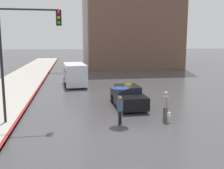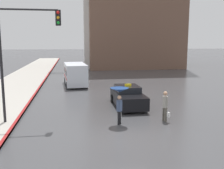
% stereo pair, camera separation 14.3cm
% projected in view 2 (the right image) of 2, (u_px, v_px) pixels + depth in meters
% --- Properties ---
extents(ground_plane, '(300.00, 300.00, 0.00)m').
position_uv_depth(ground_plane, '(126.00, 138.00, 12.23)').
color(ground_plane, '#424244').
extents(taxi, '(1.91, 4.42, 1.58)m').
position_uv_depth(taxi, '(128.00, 97.00, 18.15)').
color(taxi, black).
rests_on(taxi, ground_plane).
extents(ambulance_van, '(2.36, 5.23, 2.23)m').
position_uv_depth(ambulance_van, '(75.00, 73.00, 26.73)').
color(ambulance_van, silver).
rests_on(ambulance_van, ground_plane).
extents(pedestrian_with_umbrella, '(1.00, 1.00, 2.01)m').
position_uv_depth(pedestrian_with_umbrella, '(119.00, 96.00, 14.01)').
color(pedestrian_with_umbrella, black).
rests_on(pedestrian_with_umbrella, ground_plane).
extents(pedestrian_man, '(0.38, 0.56, 1.72)m').
position_uv_depth(pedestrian_man, '(165.00, 104.00, 14.63)').
color(pedestrian_man, '#4C473D').
rests_on(pedestrian_man, ground_plane).
extents(traffic_light, '(3.22, 0.38, 6.38)m').
position_uv_depth(traffic_light, '(23.00, 43.00, 13.71)').
color(traffic_light, black).
rests_on(traffic_light, ground_plane).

